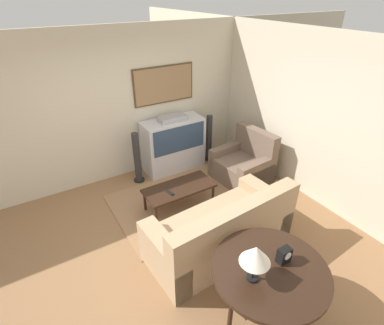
# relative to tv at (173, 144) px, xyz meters

# --- Properties ---
(ground_plane) EXTENTS (12.00, 12.00, 0.00)m
(ground_plane) POSITION_rel_tv_xyz_m (-1.04, -1.79, -0.53)
(ground_plane) COLOR #8E6642
(wall_back) EXTENTS (12.00, 0.10, 2.70)m
(wall_back) POSITION_rel_tv_xyz_m (-1.03, 0.34, 0.82)
(wall_back) COLOR beige
(wall_back) RESTS_ON ground_plane
(wall_right) EXTENTS (0.06, 12.00, 2.70)m
(wall_right) POSITION_rel_tv_xyz_m (1.59, -1.79, 0.82)
(wall_right) COLOR beige
(wall_right) RESTS_ON ground_plane
(area_rug) EXTENTS (2.25, 1.70, 0.01)m
(area_rug) POSITION_rel_tv_xyz_m (-0.42, -1.08, -0.52)
(area_rug) COLOR #99704C
(area_rug) RESTS_ON ground_plane
(tv) EXTENTS (1.17, 0.53, 1.12)m
(tv) POSITION_rel_tv_xyz_m (0.00, 0.00, 0.00)
(tv) COLOR silver
(tv) RESTS_ON ground_plane
(couch) EXTENTS (2.03, 1.02, 0.94)m
(couch) POSITION_rel_tv_xyz_m (-0.50, -2.29, -0.20)
(couch) COLOR tan
(couch) RESTS_ON ground_plane
(armchair) EXTENTS (0.93, 1.00, 0.95)m
(armchair) POSITION_rel_tv_xyz_m (0.93, -1.03, -0.23)
(armchair) COLOR brown
(armchair) RESTS_ON ground_plane
(coffee_table) EXTENTS (1.14, 0.52, 0.40)m
(coffee_table) POSITION_rel_tv_xyz_m (-0.53, -1.17, -0.17)
(coffee_table) COLOR black
(coffee_table) RESTS_ON ground_plane
(console_table) EXTENTS (1.17, 1.17, 0.78)m
(console_table) POSITION_rel_tv_xyz_m (-0.69, -3.34, 0.19)
(console_table) COLOR black
(console_table) RESTS_ON ground_plane
(table_lamp) EXTENTS (0.29, 0.29, 0.42)m
(table_lamp) POSITION_rel_tv_xyz_m (-0.93, -3.33, 0.57)
(table_lamp) COLOR black
(table_lamp) RESTS_ON console_table
(mantel_clock) EXTENTS (0.14, 0.10, 0.17)m
(mantel_clock) POSITION_rel_tv_xyz_m (-0.52, -3.33, 0.34)
(mantel_clock) COLOR black
(mantel_clock) RESTS_ON console_table
(remote) EXTENTS (0.07, 0.16, 0.02)m
(remote) POSITION_rel_tv_xyz_m (-0.73, -1.24, -0.12)
(remote) COLOR black
(remote) RESTS_ON coffee_table
(speaker_tower_left) EXTENTS (0.21, 0.21, 0.99)m
(speaker_tower_left) POSITION_rel_tv_xyz_m (-0.79, -0.07, -0.06)
(speaker_tower_left) COLOR black
(speaker_tower_left) RESTS_ON ground_plane
(speaker_tower_right) EXTENTS (0.21, 0.21, 0.99)m
(speaker_tower_right) POSITION_rel_tv_xyz_m (0.79, -0.07, -0.06)
(speaker_tower_right) COLOR black
(speaker_tower_right) RESTS_ON ground_plane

